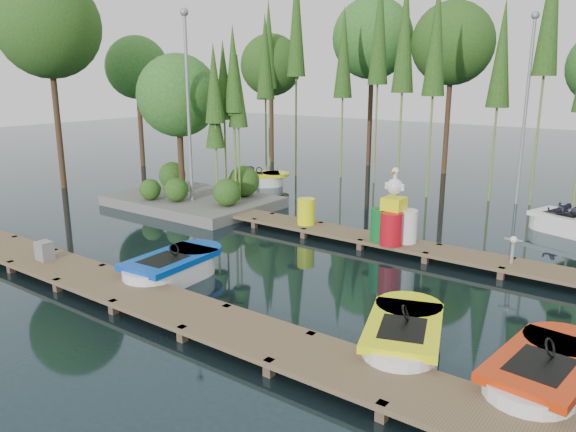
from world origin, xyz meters
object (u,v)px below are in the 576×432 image
Objects in this scene: utility_cabinet at (44,251)px; yellow_barrel at (306,212)px; island at (190,123)px; boat_yellow_far at (257,179)px; drum_cluster at (393,221)px; boat_blue at (172,269)px; boat_red at (544,377)px.

yellow_barrel is (3.43, 7.00, 0.18)m from utility_cabinet.
island is 2.30× the size of boat_yellow_far.
utility_cabinet is (2.92, -12.13, 0.25)m from boat_yellow_far.
utility_cabinet is 0.58× the size of yellow_barrel.
drum_cluster reaches higher than boat_yellow_far.
island reaches higher than boat_yellow_far.
boat_yellow_far is 1.35× the size of drum_cluster.
drum_cluster is at bearing 53.06° from boat_blue.
boat_blue is 3.62× the size of yellow_barrel.
drum_cluster is at bearing 46.12° from utility_cabinet.
boat_red is 1.07× the size of boat_yellow_far.
boat_red is (8.72, 0.06, 0.00)m from boat_blue.
yellow_barrel reaches higher than utility_cabinet.
boat_red is 12.01m from utility_cabinet.
boat_blue is at bearing 25.63° from utility_cabinet.
island reaches higher than drum_cluster.
boat_yellow_far is (-6.09, 10.61, 0.01)m from boat_blue.
drum_cluster reaches higher than yellow_barrel.
boat_red reaches higher than utility_cabinet.
utility_cabinet is (2.60, -7.79, -2.64)m from island.
boat_red is 7.51m from drum_cluster.
drum_cluster is (3.40, 5.32, 0.65)m from boat_blue.
utility_cabinet is 0.23× the size of drum_cluster.
boat_yellow_far is at bearing 141.05° from yellow_barrel.
boat_red reaches higher than boat_blue.
yellow_barrel is at bearing 82.98° from boat_blue.
drum_cluster is (9.50, -5.29, 0.64)m from boat_yellow_far.
boat_yellow_far is 8.18m from yellow_barrel.
boat_yellow_far reaches higher than boat_red.
utility_cabinet is at bearing -98.39° from boat_yellow_far.
boat_blue is 6.21× the size of utility_cabinet.
boat_yellow_far reaches higher than utility_cabinet.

